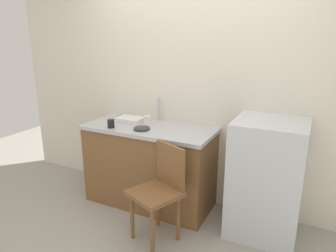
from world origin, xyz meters
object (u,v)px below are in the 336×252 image
Objects in this scene: refrigerator at (266,179)px; cup_black at (111,124)px; dish_tray at (130,120)px; cup_white at (147,120)px; chair at (160,188)px; hotplate at (142,129)px.

cup_black is (-1.58, -0.22, 0.39)m from refrigerator.
refrigerator is 3.97× the size of dish_tray.
cup_white is 1.06× the size of cup_black.
cup_white reaches higher than cup_black.
refrigerator is 0.99m from chair.
chair is 9.44× the size of cup_white.
hotplate is (-1.25, -0.14, 0.35)m from refrigerator.
refrigerator is at bearing 7.96° from cup_black.
hotplate is 0.34m from cup_black.
cup_black is (-0.33, -0.08, 0.03)m from hotplate.
refrigerator reaches higher than cup_white.
dish_tray is at bearing 144.45° from hotplate.
hotplate is at bearing 160.03° from chair.
cup_black reaches higher than hotplate.
dish_tray reaches higher than hotplate.
cup_black is at bearing -179.03° from chair.
chair is 9.96× the size of cup_black.
hotplate is 0.21m from cup_white.
chair is at bearing -39.95° from dish_tray.
cup_white is at bearing 151.44° from chair.
cup_white is (-1.31, 0.07, 0.39)m from refrigerator.
hotplate is at bearing -173.76° from refrigerator.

